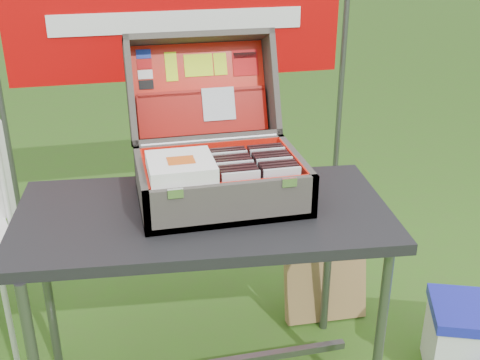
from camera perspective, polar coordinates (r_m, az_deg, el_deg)
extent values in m
cube|color=black|center=(2.13, -3.51, -3.32)|extent=(1.37, 0.78, 0.04)
cylinder|color=#59595B|center=(2.30, 13.19, -13.80)|extent=(0.04, 0.04, 0.78)
cylinder|color=#59595B|center=(2.56, -17.76, -9.98)|extent=(0.04, 0.04, 0.78)
cylinder|color=#59595B|center=(2.70, 8.36, -7.10)|extent=(0.04, 0.04, 0.78)
cube|color=#635C54|center=(2.18, -1.79, -1.69)|extent=(0.58, 0.42, 0.02)
cube|color=#635C54|center=(1.97, -0.68, -2.39)|extent=(0.58, 0.02, 0.16)
cube|color=#635C54|center=(2.33, -2.77, 1.87)|extent=(0.58, 0.02, 0.16)
cube|color=#635C54|center=(2.12, -9.28, -0.79)|extent=(0.02, 0.42, 0.16)
cube|color=#635C54|center=(2.21, 5.33, 0.59)|extent=(0.02, 0.42, 0.16)
cube|color=red|center=(2.17, -1.79, -1.34)|extent=(0.54, 0.37, 0.01)
cube|color=silver|center=(1.91, -6.14, -1.27)|extent=(0.05, 0.01, 0.03)
cube|color=silver|center=(1.98, 4.70, -0.21)|extent=(0.05, 0.01, 0.03)
cylinder|color=silver|center=(2.31, -2.86, 3.77)|extent=(0.53, 0.02, 0.02)
cube|color=#635C54|center=(2.46, -3.83, 8.54)|extent=(0.58, 0.17, 0.40)
cube|color=#635C54|center=(2.42, -4.01, 13.34)|extent=(0.58, 0.15, 0.08)
cube|color=#635C54|center=(2.39, -3.19, 4.00)|extent=(0.58, 0.15, 0.08)
cube|color=#635C54|center=(2.37, -10.37, 8.17)|extent=(0.02, 0.30, 0.45)
cube|color=#635C54|center=(2.46, 2.95, 9.11)|extent=(0.02, 0.30, 0.45)
cube|color=red|center=(2.45, -3.78, 8.57)|extent=(0.53, 0.14, 0.34)
cube|color=red|center=(1.98, -0.77, -1.91)|extent=(0.54, 0.01, 0.13)
cube|color=red|center=(2.31, -2.71, 2.00)|extent=(0.54, 0.01, 0.13)
cube|color=red|center=(2.11, -8.91, -0.48)|extent=(0.01, 0.37, 0.13)
cube|color=red|center=(2.21, 4.98, 0.83)|extent=(0.01, 0.37, 0.13)
cube|color=#8B0903|center=(2.42, -3.52, 6.34)|extent=(0.52, 0.09, 0.17)
cube|color=#8B0903|center=(2.42, -3.67, 8.31)|extent=(0.51, 0.03, 0.03)
cube|color=silver|center=(2.42, -2.04, 7.22)|extent=(0.13, 0.06, 0.13)
cube|color=#1933B2|center=(2.44, -9.14, 11.71)|extent=(0.06, 0.02, 0.03)
cube|color=red|center=(2.43, -9.05, 10.78)|extent=(0.06, 0.02, 0.03)
cube|color=white|center=(2.43, -8.97, 9.85)|extent=(0.06, 0.02, 0.03)
cube|color=black|center=(2.42, -8.88, 8.92)|extent=(0.06, 0.02, 0.03)
cube|color=#CFFB14|center=(2.44, -6.54, 10.63)|extent=(0.05, 0.04, 0.11)
cube|color=#CFFB14|center=(2.45, -3.96, 10.81)|extent=(0.11, 0.04, 0.08)
cube|color=#CFFB14|center=(2.47, -1.89, 10.93)|extent=(0.05, 0.04, 0.08)
cube|color=red|center=(2.49, 0.51, 11.07)|extent=(0.10, 0.04, 0.10)
cube|color=black|center=(2.49, 0.46, 11.75)|extent=(0.09, 0.01, 0.02)
cube|color=silver|center=(2.00, 0.11, -1.20)|extent=(0.13, 0.01, 0.15)
cube|color=black|center=(2.02, -0.04, -0.92)|extent=(0.13, 0.01, 0.15)
cube|color=black|center=(2.04, -0.18, -0.66)|extent=(0.13, 0.01, 0.15)
cube|color=black|center=(2.06, -0.32, -0.39)|extent=(0.13, 0.01, 0.15)
cube|color=silver|center=(2.08, -0.46, -0.14)|extent=(0.13, 0.01, 0.15)
cube|color=black|center=(2.10, -0.60, 0.12)|extent=(0.13, 0.01, 0.15)
cube|color=black|center=(2.12, -0.73, 0.36)|extent=(0.13, 0.01, 0.15)
cube|color=black|center=(2.14, -0.86, 0.61)|extent=(0.13, 0.01, 0.15)
cube|color=silver|center=(2.17, -0.99, 0.84)|extent=(0.13, 0.01, 0.15)
cube|color=black|center=(2.19, -1.12, 1.08)|extent=(0.13, 0.01, 0.15)
cube|color=black|center=(2.21, -1.24, 1.31)|extent=(0.13, 0.01, 0.15)
cube|color=silver|center=(2.04, 3.98, -0.81)|extent=(0.13, 0.01, 0.15)
cube|color=black|center=(2.06, 3.79, -0.54)|extent=(0.13, 0.01, 0.15)
cube|color=black|center=(2.08, 3.61, -0.28)|extent=(0.13, 0.01, 0.15)
cube|color=black|center=(2.10, 3.44, -0.03)|extent=(0.13, 0.01, 0.15)
cube|color=silver|center=(2.12, 3.26, 0.22)|extent=(0.13, 0.01, 0.15)
cube|color=black|center=(2.14, 3.09, 0.47)|extent=(0.13, 0.01, 0.15)
cube|color=black|center=(2.16, 2.93, 0.71)|extent=(0.13, 0.01, 0.15)
cube|color=black|center=(2.18, 2.76, 0.94)|extent=(0.13, 0.01, 0.15)
cube|color=silver|center=(2.20, 2.60, 1.17)|extent=(0.13, 0.01, 0.15)
cube|color=black|center=(2.22, 2.45, 1.40)|extent=(0.13, 0.01, 0.15)
cube|color=black|center=(2.24, 2.29, 1.63)|extent=(0.13, 0.01, 0.15)
cube|color=white|center=(2.02, -5.61, 0.70)|extent=(0.22, 0.22, 0.00)
cube|color=white|center=(2.02, -5.61, 0.83)|extent=(0.22, 0.22, 0.00)
cube|color=white|center=(2.02, -5.62, 0.96)|extent=(0.22, 0.22, 0.00)
cube|color=white|center=(2.02, -5.63, 1.09)|extent=(0.22, 0.22, 0.00)
cube|color=white|center=(2.02, -5.63, 1.22)|extent=(0.22, 0.22, 0.00)
cube|color=white|center=(2.01, -5.64, 1.36)|extent=(0.22, 0.22, 0.00)
cube|color=white|center=(2.01, -5.64, 1.49)|extent=(0.22, 0.22, 0.00)
cube|color=white|center=(2.01, -5.65, 1.62)|extent=(0.22, 0.22, 0.00)
cube|color=white|center=(2.01, -5.65, 1.75)|extent=(0.22, 0.22, 0.00)
cube|color=white|center=(2.01, -5.66, 1.88)|extent=(0.22, 0.22, 0.00)
cube|color=#D85919|center=(1.99, -5.63, 1.88)|extent=(0.09, 0.07, 0.00)
cube|color=white|center=(2.73, 21.33, -14.45)|extent=(0.44, 0.39, 0.29)
cylinder|color=silver|center=(2.71, -21.04, -12.24)|extent=(0.02, 0.02, 0.49)
cylinder|color=silver|center=(3.01, -20.27, -8.12)|extent=(0.02, 0.02, 0.49)
cylinder|color=silver|center=(2.82, -21.60, 0.27)|extent=(0.02, 0.02, 0.46)
cube|color=#A67B4B|center=(2.88, 8.07, -9.27)|extent=(0.39, 0.16, 0.41)
cylinder|color=#59595B|center=(3.08, -21.43, 4.97)|extent=(0.03, 0.03, 1.70)
cylinder|color=#59595B|center=(3.28, 9.46, 7.45)|extent=(0.03, 0.03, 1.70)
cube|color=#B10405|center=(2.95, -5.86, 14.77)|extent=(1.60, 0.02, 0.55)
cube|color=white|center=(2.94, -5.83, 14.73)|extent=(1.20, 0.00, 0.10)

